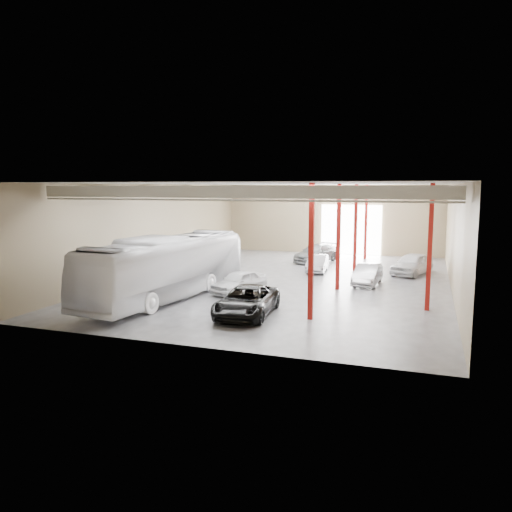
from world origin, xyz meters
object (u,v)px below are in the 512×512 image
Objects in this scene: coach_bus at (167,267)px; car_right_far at (412,264)px; car_right_near at (368,274)px; black_sedan at (247,301)px; car_row_b at (317,263)px; car_row_c at (316,253)px; car_row_a at (239,282)px.

coach_bus reaches higher than car_right_far.
black_sedan is at bearing -111.69° from car_right_near.
car_right_far reaches higher than car_right_near.
black_sedan is 1.37× the size of car_row_b.
coach_bus reaches higher than car_right_near.
car_right_far is (7.85, 15.98, 0.06)m from black_sedan.
car_right_near is at bearing -98.93° from car_right_far.
black_sedan reaches higher than car_row_b.
coach_bus is 2.54× the size of car_row_c.
coach_bus is 18.56m from car_row_c.
car_row_a is 0.87× the size of car_right_far.
car_right_near is at bearing 60.94° from black_sedan.
car_row_a reaches higher than car_right_near.
car_right_near reaches higher than car_row_b.
black_sedan is at bearing -97.23° from car_row_b.
car_row_b is at bearing 67.69° from coach_bus.
black_sedan is at bearing -45.53° from car_row_a.
car_row_a is (-2.45, 5.20, -0.05)m from black_sedan.
coach_bus is at bearing -123.07° from car_row_b.
car_row_a is (3.64, 2.80, -1.20)m from coach_bus.
car_row_a is at bearing -112.35° from car_row_b.
car_row_a is at bearing 43.35° from coach_bus.
car_right_near is (5.68, -9.32, -0.07)m from car_row_c.
black_sedan is 5.75m from car_row_a.
car_row_c is 1.11× the size of car_right_far.
car_right_far reaches higher than car_row_b.
car_right_near is at bearing -40.75° from car_row_c.
car_row_b is at bearing -58.95° from car_row_c.
coach_bus is 4.74m from car_row_a.
car_row_c is (1.82, 14.90, 0.06)m from car_row_a.
car_right_near is 0.89× the size of car_right_far.
car_row_c is (-0.63, 20.10, 0.01)m from black_sedan.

